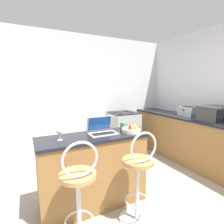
% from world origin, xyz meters
% --- Properties ---
extents(wall_back, '(12.00, 0.06, 2.60)m').
position_xyz_m(wall_back, '(0.00, 2.60, 1.30)').
color(wall_back, silver).
rests_on(wall_back, ground_plane).
extents(breakfast_bar, '(1.34, 0.50, 0.92)m').
position_xyz_m(breakfast_bar, '(-0.33, 0.82, 0.46)').
color(breakfast_bar, olive).
rests_on(breakfast_bar, ground_plane).
extents(counter_right, '(0.60, 3.10, 0.92)m').
position_xyz_m(counter_right, '(1.84, 1.04, 0.46)').
color(counter_right, olive).
rests_on(counter_right, ground_plane).
extents(bar_stool_near, '(0.40, 0.40, 1.06)m').
position_xyz_m(bar_stool_near, '(-0.66, 0.31, 0.51)').
color(bar_stool_near, silver).
rests_on(bar_stool_near, ground_plane).
extents(bar_stool_far, '(0.40, 0.40, 1.06)m').
position_xyz_m(bar_stool_far, '(0.01, 0.31, 0.51)').
color(bar_stool_far, silver).
rests_on(bar_stool_far, ground_plane).
extents(laptop, '(0.35, 0.26, 0.22)m').
position_xyz_m(laptop, '(-0.18, 0.88, 0.97)').
color(laptop, '#B7BABF').
rests_on(laptop, breakfast_bar).
extents(microwave, '(0.50, 0.36, 0.26)m').
position_xyz_m(microwave, '(1.84, 0.70, 1.05)').
color(microwave, '#2D2D30').
rests_on(microwave, counter_right).
extents(toaster, '(0.25, 0.31, 0.19)m').
position_xyz_m(toaster, '(1.85, 1.27, 1.01)').
color(toaster, '#9EA3A8').
rests_on(toaster, counter_right).
extents(stove_range, '(0.61, 0.59, 0.92)m').
position_xyz_m(stove_range, '(0.96, 2.26, 0.46)').
color(stove_range, '#9EA3A8').
rests_on(stove_range, ground_plane).
extents(fruit_bowl, '(0.24, 0.24, 0.11)m').
position_xyz_m(fruit_bowl, '(0.18, 0.73, 0.95)').
color(fruit_bowl, silver).
rests_on(fruit_bowl, breakfast_bar).
extents(wine_glass_short, '(0.07, 0.07, 0.14)m').
position_xyz_m(wine_glass_short, '(-0.72, 0.82, 1.02)').
color(wine_glass_short, silver).
rests_on(wine_glass_short, breakfast_bar).
extents(mug_green, '(0.10, 0.08, 0.10)m').
position_xyz_m(mug_green, '(0.16, 0.92, 0.97)').
color(mug_green, '#338447').
rests_on(mug_green, breakfast_bar).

